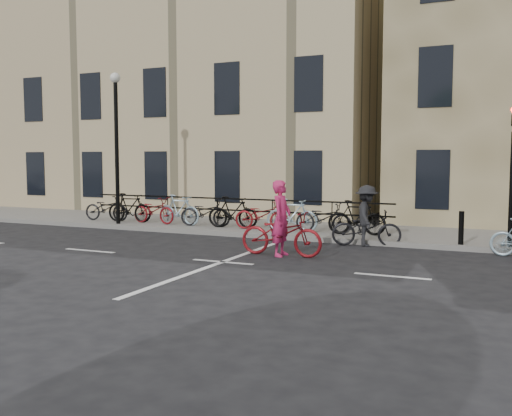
% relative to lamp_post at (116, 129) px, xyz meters
% --- Properties ---
extents(ground, '(120.00, 120.00, 0.00)m').
position_rel_lamp_post_xyz_m(ground, '(6.50, -4.40, -3.49)').
color(ground, black).
rests_on(ground, ground).
extents(sidewalk, '(46.00, 4.00, 0.15)m').
position_rel_lamp_post_xyz_m(sidewalk, '(2.50, 1.60, -3.41)').
color(sidewalk, slate).
rests_on(sidewalk, ground).
extents(building_west, '(20.00, 10.00, 10.00)m').
position_rel_lamp_post_xyz_m(building_west, '(-2.50, 8.60, 1.66)').
color(building_west, tan).
rests_on(building_west, sidewalk).
extents(lamp_post, '(0.36, 0.36, 5.28)m').
position_rel_lamp_post_xyz_m(lamp_post, '(0.00, 0.00, 0.00)').
color(lamp_post, black).
rests_on(lamp_post, sidewalk).
extents(bollard_east, '(0.14, 0.14, 0.90)m').
position_rel_lamp_post_xyz_m(bollard_east, '(11.50, -0.15, -2.89)').
color(bollard_east, black).
rests_on(bollard_east, sidewalk).
extents(parked_bikes, '(11.45, 1.23, 1.05)m').
position_rel_lamp_post_xyz_m(parked_bikes, '(3.68, 0.64, -2.84)').
color(parked_bikes, black).
rests_on(parked_bikes, sidewalk).
extents(cyclist_pink, '(2.16, 0.77, 1.92)m').
position_rel_lamp_post_xyz_m(cyclist_pink, '(7.44, -3.01, -2.82)').
color(cyclist_pink, maroon).
rests_on(cyclist_pink, ground).
extents(cyclist_dark, '(2.04, 1.24, 1.72)m').
position_rel_lamp_post_xyz_m(cyclist_dark, '(9.01, -0.50, -2.81)').
color(cyclist_dark, black).
rests_on(cyclist_dark, ground).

